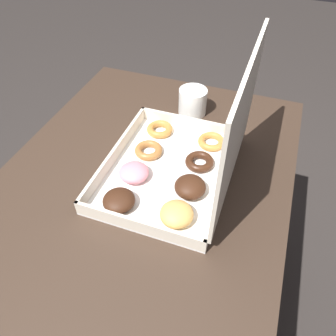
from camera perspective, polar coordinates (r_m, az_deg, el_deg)
ground_plane at (r=1.48m, az=-2.42°, el=-21.36°), size 8.00×8.00×0.00m
dining_table at (r=0.95m, az=-3.55°, el=-6.28°), size 0.94×0.73×0.75m
donut_box at (r=0.79m, az=2.74°, el=1.00°), size 0.39×0.31×0.34m
coffee_mug at (r=1.03m, az=4.31°, el=11.53°), size 0.09×0.09×0.08m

